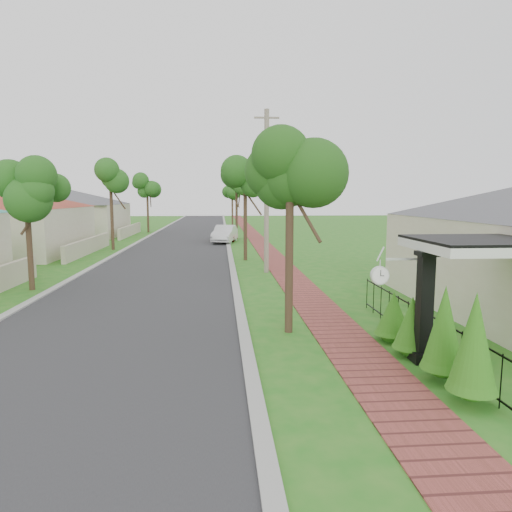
{
  "coord_description": "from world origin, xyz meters",
  "views": [
    {
      "loc": [
        0.04,
        -10.58,
        3.69
      ],
      "look_at": [
        1.36,
        6.27,
        1.5
      ],
      "focal_mm": 32.0,
      "sensor_mm": 36.0,
      "label": 1
    }
  ],
  "objects_px": {
    "parked_car_white": "(225,234)",
    "station_clock": "(381,274)",
    "near_tree": "(290,170)",
    "utility_pole": "(267,191)",
    "porch_post": "(424,313)",
    "parked_car_red": "(225,232)"
  },
  "relations": [
    {
      "from": "parked_car_white",
      "to": "station_clock",
      "type": "relative_size",
      "value": 3.99
    },
    {
      "from": "parked_car_red",
      "to": "near_tree",
      "type": "bearing_deg",
      "value": -85.26
    },
    {
      "from": "station_clock",
      "to": "parked_car_white",
      "type": "bearing_deg",
      "value": 96.94
    },
    {
      "from": "porch_post",
      "to": "parked_car_red",
      "type": "relative_size",
      "value": 0.61
    },
    {
      "from": "utility_pole",
      "to": "station_clock",
      "type": "height_order",
      "value": "utility_pole"
    },
    {
      "from": "parked_car_white",
      "to": "station_clock",
      "type": "height_order",
      "value": "station_clock"
    },
    {
      "from": "parked_car_red",
      "to": "station_clock",
      "type": "relative_size",
      "value": 3.88
    },
    {
      "from": "porch_post",
      "to": "near_tree",
      "type": "relative_size",
      "value": 0.46
    },
    {
      "from": "porch_post",
      "to": "station_clock",
      "type": "xyz_separation_m",
      "value": [
        -0.86,
        0.4,
        0.83
      ]
    },
    {
      "from": "parked_car_red",
      "to": "parked_car_white",
      "type": "bearing_deg",
      "value": -88.47
    },
    {
      "from": "porch_post",
      "to": "parked_car_red",
      "type": "distance_m",
      "value": 29.32
    },
    {
      "from": "parked_car_red",
      "to": "station_clock",
      "type": "bearing_deg",
      "value": -81.92
    },
    {
      "from": "porch_post",
      "to": "station_clock",
      "type": "distance_m",
      "value": 1.26
    },
    {
      "from": "parked_car_red",
      "to": "parked_car_white",
      "type": "height_order",
      "value": "parked_car_red"
    },
    {
      "from": "near_tree",
      "to": "station_clock",
      "type": "xyz_separation_m",
      "value": [
        1.8,
        -2.1,
        -2.46
      ]
    },
    {
      "from": "utility_pole",
      "to": "parked_car_white",
      "type": "bearing_deg",
      "value": 97.2
    },
    {
      "from": "porch_post",
      "to": "utility_pole",
      "type": "relative_size",
      "value": 0.32
    },
    {
      "from": "parked_car_red",
      "to": "utility_pole",
      "type": "xyz_separation_m",
      "value": [
        1.88,
        -16.52,
        3.26
      ]
    },
    {
      "from": "porch_post",
      "to": "parked_car_white",
      "type": "bearing_deg",
      "value": 98.61
    },
    {
      "from": "porch_post",
      "to": "parked_car_white",
      "type": "xyz_separation_m",
      "value": [
        -4.15,
        27.41,
        -0.42
      ]
    },
    {
      "from": "near_tree",
      "to": "station_clock",
      "type": "bearing_deg",
      "value": -49.4
    },
    {
      "from": "utility_pole",
      "to": "near_tree",
      "type": "bearing_deg",
      "value": -92.26
    }
  ]
}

